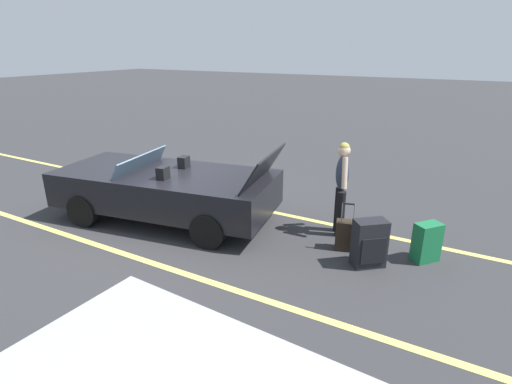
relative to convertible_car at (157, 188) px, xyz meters
The scene contains 8 objects.
ground_plane 0.62m from the convertible_car, behind, with size 80.00×80.00×0.00m, color #333335.
lot_line_near 1.42m from the convertible_car, 98.71° to the right, with size 18.00×0.12×0.01m, color #EAE066.
lot_line_mid 1.55m from the convertible_car, 97.83° to the left, with size 18.00×0.12×0.01m, color #EAE066.
convertible_car is the anchor object (origin of this frame).
suitcase_large_black 4.04m from the convertible_car, behind, with size 0.55×0.52×0.74m.
suitcase_medium_bright 4.83m from the convertible_car, behind, with size 0.44×0.46×0.62m.
suitcase_small_carryon 3.63m from the convertible_car, behind, with size 0.38×0.29×0.84m.
traveler_person 3.45m from the convertible_car, 163.09° to the right, with size 0.35×0.58×1.65m.
Camera 1 is at (-4.95, 5.40, 3.15)m, focal length 28.06 mm.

